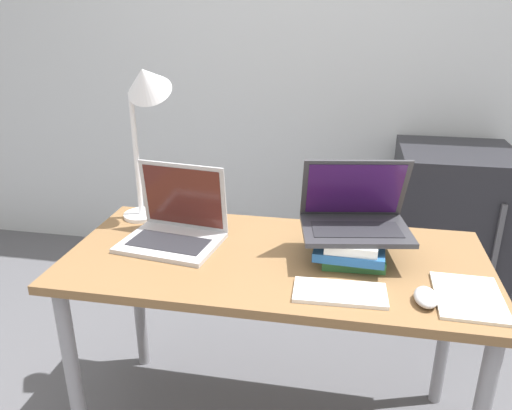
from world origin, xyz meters
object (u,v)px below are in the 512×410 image
object	(u,v)px
wireless_keyboard	(340,292)
notepad	(469,297)
book_stack	(352,246)
laptop_left	(175,227)
laptop_on_books	(355,216)
desk_lamp	(145,100)
mini_fridge	(447,227)
mouse	(426,297)

from	to	relation	value
wireless_keyboard	notepad	distance (m)	0.36
book_stack	notepad	xyz separation A→B (m)	(0.33, -0.19, -0.04)
laptop_left	laptop_on_books	size ratio (longest dim) A/B	0.95
desk_lamp	mini_fridge	xyz separation A→B (m)	(1.27, 0.91, -0.79)
laptop_left	notepad	world-z (taller)	laptop_left
laptop_left	mini_fridge	bearing A→B (deg)	43.01
desk_lamp	notepad	bearing A→B (deg)	-18.29
laptop_on_books	laptop_left	bearing A→B (deg)	-179.89
laptop_left	mini_fridge	xyz separation A→B (m)	(1.13, 1.06, -0.37)
wireless_keyboard	mouse	distance (m)	0.24
mouse	notepad	world-z (taller)	mouse
book_stack	mouse	xyz separation A→B (m)	(0.21, -0.23, -0.03)
laptop_on_books	mouse	size ratio (longest dim) A/B	3.56
laptop_left	book_stack	size ratio (longest dim) A/B	1.36
laptop_on_books	notepad	size ratio (longest dim) A/B	1.50
book_stack	mouse	size ratio (longest dim) A/B	2.50
mouse	notepad	xyz separation A→B (m)	(0.12, 0.04, -0.01)
book_stack	wireless_keyboard	world-z (taller)	book_stack
book_stack	laptop_left	bearing A→B (deg)	177.68
wireless_keyboard	mouse	size ratio (longest dim) A/B	2.55
mini_fridge	book_stack	bearing A→B (deg)	-115.58
notepad	mouse	bearing A→B (deg)	-160.44
laptop_left	notepad	xyz separation A→B (m)	(0.95, -0.21, -0.05)
book_stack	desk_lamp	xyz separation A→B (m)	(-0.75, 0.17, 0.42)
wireless_keyboard	laptop_on_books	bearing A→B (deg)	82.88
laptop_left	desk_lamp	distance (m)	0.46
book_stack	desk_lamp	distance (m)	0.88
mini_fridge	mouse	bearing A→B (deg)	-103.21
laptop_on_books	wireless_keyboard	xyz separation A→B (m)	(-0.03, -0.26, -0.14)
notepad	laptop_on_books	bearing A→B (deg)	147.20
laptop_on_books	mouse	xyz separation A→B (m)	(0.21, -0.26, -0.12)
book_stack	notepad	size ratio (longest dim) A/B	1.05
laptop_left	wireless_keyboard	world-z (taller)	laptop_left
mouse	desk_lamp	size ratio (longest dim) A/B	0.17
wireless_keyboard	desk_lamp	distance (m)	0.95
laptop_left	mouse	xyz separation A→B (m)	(0.83, -0.26, -0.03)
notepad	mini_fridge	world-z (taller)	mini_fridge
laptop_left	mouse	size ratio (longest dim) A/B	3.39
notepad	desk_lamp	world-z (taller)	desk_lamp
mouse	wireless_keyboard	bearing A→B (deg)	-179.77
book_stack	wireless_keyboard	size ratio (longest dim) A/B	0.98
laptop_on_books	notepad	distance (m)	0.42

